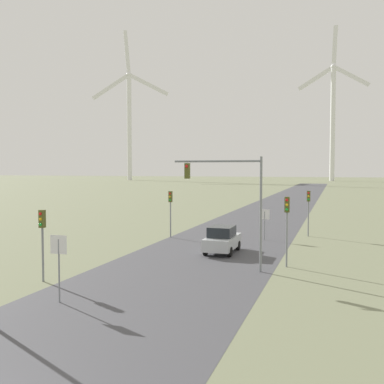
{
  "coord_description": "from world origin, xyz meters",
  "views": [
    {
      "loc": [
        8.24,
        -7.02,
        5.75
      ],
      "look_at": [
        0.0,
        18.51,
        4.34
      ],
      "focal_mm": 42.0,
      "sensor_mm": 36.0,
      "label": 1
    }
  ],
  "objects_px": {
    "stop_sign_far": "(265,219)",
    "traffic_light_post_near_right": "(287,216)",
    "stop_sign_near": "(59,255)",
    "wind_turbine_far_left": "(129,116)",
    "traffic_light_post_mid_right": "(309,203)",
    "traffic_light_post_near_left": "(42,229)",
    "traffic_light_post_mid_left": "(170,204)",
    "car_approaching": "(222,239)",
    "wind_turbine_left": "(333,112)",
    "traffic_light_mast_overhead": "(230,189)"
  },
  "relations": [
    {
      "from": "traffic_light_post_near_right",
      "to": "stop_sign_far",
      "type": "bearing_deg",
      "value": 106.08
    },
    {
      "from": "stop_sign_near",
      "to": "traffic_light_post_near_left",
      "type": "bearing_deg",
      "value": 135.88
    },
    {
      "from": "stop_sign_near",
      "to": "traffic_light_post_near_left",
      "type": "height_order",
      "value": "traffic_light_post_near_left"
    },
    {
      "from": "traffic_light_mast_overhead",
      "to": "wind_turbine_left",
      "type": "height_order",
      "value": "wind_turbine_left"
    },
    {
      "from": "car_approaching",
      "to": "wind_turbine_left",
      "type": "xyz_separation_m",
      "value": [
        5.22,
        184.26,
        30.1
      ]
    },
    {
      "from": "stop_sign_far",
      "to": "car_approaching",
      "type": "distance_m",
      "value": 6.72
    },
    {
      "from": "stop_sign_near",
      "to": "traffic_light_post_mid_right",
      "type": "distance_m",
      "value": 24.38
    },
    {
      "from": "stop_sign_near",
      "to": "traffic_light_post_mid_left",
      "type": "bearing_deg",
      "value": 95.74
    },
    {
      "from": "stop_sign_far",
      "to": "traffic_light_post_near_right",
      "type": "xyz_separation_m",
      "value": [
        2.74,
        -9.52,
        1.28
      ]
    },
    {
      "from": "stop_sign_far",
      "to": "wind_turbine_far_left",
      "type": "height_order",
      "value": "wind_turbine_far_left"
    },
    {
      "from": "stop_sign_far",
      "to": "traffic_light_mast_overhead",
      "type": "bearing_deg",
      "value": -91.19
    },
    {
      "from": "traffic_light_post_near_left",
      "to": "traffic_light_mast_overhead",
      "type": "height_order",
      "value": "traffic_light_mast_overhead"
    },
    {
      "from": "traffic_light_post_near_right",
      "to": "traffic_light_post_mid_right",
      "type": "bearing_deg",
      "value": 87.81
    },
    {
      "from": "traffic_light_post_near_left",
      "to": "traffic_light_post_mid_left",
      "type": "relative_size",
      "value": 0.95
    },
    {
      "from": "traffic_light_post_mid_left",
      "to": "traffic_light_post_mid_right",
      "type": "xyz_separation_m",
      "value": [
        10.86,
        4.23,
        0.0
      ]
    },
    {
      "from": "stop_sign_far",
      "to": "traffic_light_post_near_right",
      "type": "bearing_deg",
      "value": -73.92
    },
    {
      "from": "stop_sign_far",
      "to": "traffic_light_post_near_left",
      "type": "xyz_separation_m",
      "value": [
        -8.67,
        -16.78,
        0.96
      ]
    },
    {
      "from": "stop_sign_near",
      "to": "wind_turbine_far_left",
      "type": "relative_size",
      "value": 0.04
    },
    {
      "from": "traffic_light_post_near_right",
      "to": "traffic_light_post_near_left",
      "type": "bearing_deg",
      "value": -147.53
    },
    {
      "from": "traffic_light_post_near_right",
      "to": "traffic_light_post_mid_left",
      "type": "height_order",
      "value": "traffic_light_post_near_right"
    },
    {
      "from": "stop_sign_near",
      "to": "stop_sign_far",
      "type": "distance_m",
      "value": 20.42
    },
    {
      "from": "stop_sign_near",
      "to": "wind_turbine_left",
      "type": "relative_size",
      "value": 0.04
    },
    {
      "from": "traffic_light_mast_overhead",
      "to": "car_approaching",
      "type": "relative_size",
      "value": 1.56
    },
    {
      "from": "wind_turbine_far_left",
      "to": "traffic_light_post_mid_right",
      "type": "bearing_deg",
      "value": -59.6
    },
    {
      "from": "traffic_light_post_near_left",
      "to": "traffic_light_post_mid_left",
      "type": "xyz_separation_m",
      "value": [
        1.03,
        15.62,
        0.15
      ]
    },
    {
      "from": "traffic_light_post_near_right",
      "to": "car_approaching",
      "type": "xyz_separation_m",
      "value": [
        -4.65,
        3.12,
        -2.09
      ]
    },
    {
      "from": "traffic_light_post_near_left",
      "to": "traffic_light_post_mid_right",
      "type": "xyz_separation_m",
      "value": [
        11.89,
        19.85,
        0.15
      ]
    },
    {
      "from": "traffic_light_post_near_left",
      "to": "traffic_light_post_near_right",
      "type": "distance_m",
      "value": 13.53
    },
    {
      "from": "stop_sign_near",
      "to": "traffic_light_post_mid_right",
      "type": "xyz_separation_m",
      "value": [
        9.01,
        22.64,
        0.8
      ]
    },
    {
      "from": "stop_sign_near",
      "to": "traffic_light_mast_overhead",
      "type": "distance_m",
      "value": 10.33
    },
    {
      "from": "car_approaching",
      "to": "wind_turbine_left",
      "type": "height_order",
      "value": "wind_turbine_left"
    },
    {
      "from": "traffic_light_post_near_right",
      "to": "wind_turbine_left",
      "type": "distance_m",
      "value": 189.47
    },
    {
      "from": "stop_sign_near",
      "to": "traffic_light_post_near_right",
      "type": "relative_size",
      "value": 0.71
    },
    {
      "from": "traffic_light_post_mid_left",
      "to": "traffic_light_mast_overhead",
      "type": "xyz_separation_m",
      "value": [
        7.4,
        -10.09,
        1.76
      ]
    },
    {
      "from": "car_approaching",
      "to": "stop_sign_near",
      "type": "bearing_deg",
      "value": -106.43
    },
    {
      "from": "traffic_light_post_near_right",
      "to": "traffic_light_post_mid_left",
      "type": "distance_m",
      "value": 13.33
    },
    {
      "from": "traffic_light_post_mid_left",
      "to": "car_approaching",
      "type": "height_order",
      "value": "traffic_light_post_mid_left"
    },
    {
      "from": "traffic_light_post_near_right",
      "to": "car_approaching",
      "type": "height_order",
      "value": "traffic_light_post_near_right"
    },
    {
      "from": "traffic_light_post_near_left",
      "to": "traffic_light_post_mid_left",
      "type": "bearing_deg",
      "value": 86.23
    },
    {
      "from": "wind_turbine_left",
      "to": "traffic_light_post_mid_right",
      "type": "bearing_deg",
      "value": -90.03
    },
    {
      "from": "stop_sign_near",
      "to": "wind_turbine_far_left",
      "type": "bearing_deg",
      "value": 114.96
    },
    {
      "from": "traffic_light_post_mid_left",
      "to": "traffic_light_mast_overhead",
      "type": "height_order",
      "value": "traffic_light_mast_overhead"
    },
    {
      "from": "traffic_light_post_mid_right",
      "to": "wind_turbine_far_left",
      "type": "relative_size",
      "value": 0.05
    },
    {
      "from": "traffic_light_mast_overhead",
      "to": "wind_turbine_left",
      "type": "distance_m",
      "value": 190.98
    },
    {
      "from": "stop_sign_far",
      "to": "wind_turbine_far_left",
      "type": "bearing_deg",
      "value": 119.08
    },
    {
      "from": "wind_turbine_left",
      "to": "traffic_light_mast_overhead",
      "type": "bearing_deg",
      "value": -91.08
    },
    {
      "from": "stop_sign_far",
      "to": "traffic_light_post_mid_left",
      "type": "distance_m",
      "value": 7.81
    },
    {
      "from": "traffic_light_mast_overhead",
      "to": "wind_turbine_far_left",
      "type": "height_order",
      "value": "wind_turbine_far_left"
    },
    {
      "from": "traffic_light_post_mid_right",
      "to": "wind_turbine_left",
      "type": "bearing_deg",
      "value": 89.97
    },
    {
      "from": "traffic_light_post_near_right",
      "to": "traffic_light_post_mid_right",
      "type": "height_order",
      "value": "traffic_light_post_near_right"
    }
  ]
}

